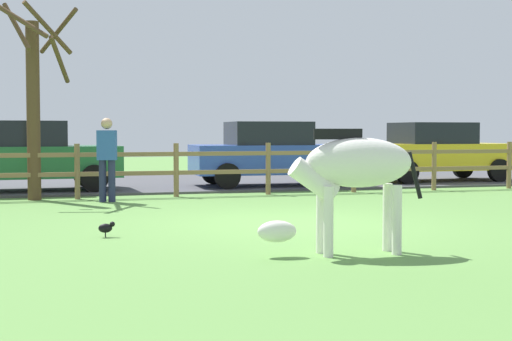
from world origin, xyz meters
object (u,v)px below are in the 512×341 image
(visitor_right_of_tree, at_px, (107,156))
(parked_car_blue, at_px, (273,153))
(bare_tree, at_px, (35,96))
(crow_on_grass, at_px, (106,228))
(zebra, at_px, (352,172))
(parked_car_green, at_px, (26,155))
(parked_car_yellow, at_px, (436,151))

(visitor_right_of_tree, bearing_deg, parked_car_blue, 32.05)
(bare_tree, relative_size, crow_on_grass, 18.65)
(zebra, relative_size, visitor_right_of_tree, 1.18)
(parked_car_green, bearing_deg, crow_on_grass, -82.33)
(bare_tree, distance_m, parked_car_green, 2.26)
(zebra, relative_size, parked_car_blue, 0.48)
(bare_tree, xyz_separation_m, visitor_right_of_tree, (1.34, -0.80, -1.17))
(crow_on_grass, height_order, parked_car_blue, parked_car_blue)
(parked_car_yellow, distance_m, parked_car_blue, 4.76)
(crow_on_grass, distance_m, parked_car_yellow, 12.49)
(parked_car_green, xyz_separation_m, visitor_right_of_tree, (1.52, -2.69, 0.06))
(bare_tree, bearing_deg, zebra, -67.02)
(parked_car_green, distance_m, parked_car_blue, 5.77)
(zebra, distance_m, parked_car_blue, 10.05)
(parked_car_blue, height_order, visitor_right_of_tree, visitor_right_of_tree)
(parked_car_green, relative_size, parked_car_yellow, 1.01)
(visitor_right_of_tree, bearing_deg, zebra, -74.12)
(crow_on_grass, bearing_deg, parked_car_yellow, 40.52)
(parked_car_green, height_order, parked_car_blue, same)
(bare_tree, xyz_separation_m, crow_on_grass, (0.85, -5.80, -1.95))
(crow_on_grass, height_order, visitor_right_of_tree, visitor_right_of_tree)
(bare_tree, bearing_deg, visitor_right_of_tree, -30.99)
(bare_tree, xyz_separation_m, zebra, (3.37, -7.95, -1.15))
(crow_on_grass, distance_m, parked_car_green, 7.79)
(parked_car_green, bearing_deg, bare_tree, -84.42)
(parked_car_green, distance_m, visitor_right_of_tree, 3.09)
(parked_car_green, height_order, visitor_right_of_tree, visitor_right_of_tree)
(crow_on_grass, relative_size, parked_car_blue, 0.05)
(zebra, relative_size, parked_car_green, 0.48)
(parked_car_yellow, height_order, visitor_right_of_tree, visitor_right_of_tree)
(bare_tree, distance_m, parked_car_yellow, 10.65)
(bare_tree, distance_m, parked_car_blue, 6.01)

